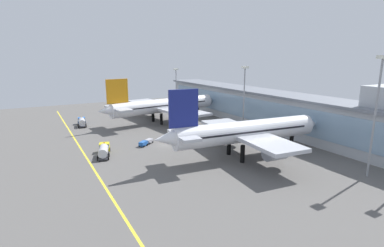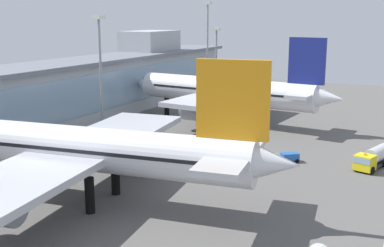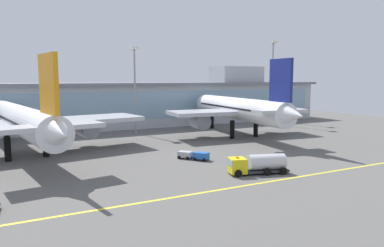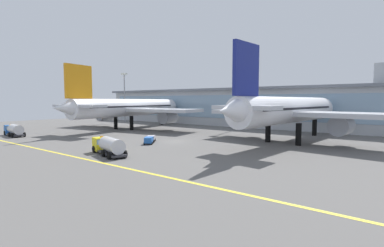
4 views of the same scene
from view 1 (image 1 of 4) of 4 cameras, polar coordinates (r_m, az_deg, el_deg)
ground_plane at (r=87.96m, az=-5.24°, el=-4.09°), size 186.82×186.82×0.00m
taxiway_centreline_stripe at (r=82.12m, az=-19.50°, el=-6.02°), size 149.46×0.50×0.01m
terminal_building at (r=108.86m, az=16.09°, el=2.46°), size 136.45×14.00×18.14m
airliner_near_left at (r=117.29m, az=-5.42°, el=3.37°), size 46.33×52.33×17.62m
airliner_near_right at (r=76.94m, az=10.18°, el=-1.57°), size 35.16×48.19×18.12m
fuel_tanker_truck at (r=118.88m, az=-20.21°, el=0.35°), size 9.28×3.93×2.90m
baggage_tug_near at (r=81.50m, az=-16.44°, el=-4.83°), size 9.36×5.06×2.90m
service_truck_far at (r=88.49m, az=-8.77°, el=-3.55°), size 4.62×5.39×1.40m
apron_light_mast_centre at (r=143.69m, az=-3.05°, el=7.85°), size 1.80×1.80×19.66m
apron_light_mast_east at (r=71.92m, az=31.76°, el=3.75°), size 1.80×1.80×25.53m
apron_light_mast_far_east at (r=101.58m, az=9.91°, el=6.46°), size 1.80×1.80×22.12m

